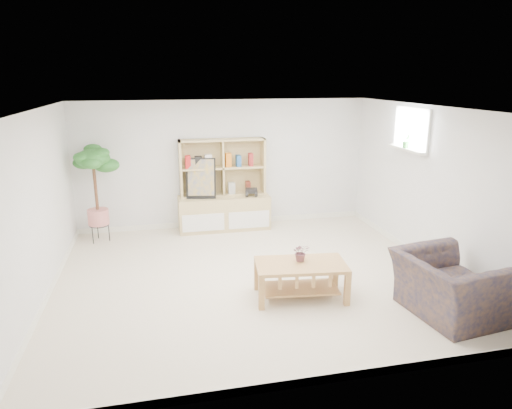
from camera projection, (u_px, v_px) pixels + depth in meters
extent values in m
cube|color=beige|center=(251.00, 277.00, 6.62)|extent=(5.50, 5.00, 0.01)
cube|color=silver|center=(251.00, 108.00, 5.97)|extent=(5.50, 5.00, 0.01)
cube|color=white|center=(224.00, 164.00, 8.65)|extent=(5.50, 0.01, 2.40)
cube|color=white|center=(310.00, 268.00, 3.95)|extent=(5.50, 0.01, 2.40)
cube|color=white|center=(37.00, 209.00, 5.73)|extent=(0.01, 5.00, 2.40)
cube|color=white|center=(430.00, 187.00, 6.87)|extent=(0.01, 5.00, 2.40)
cube|color=white|center=(407.00, 149.00, 7.28)|extent=(0.14, 1.00, 0.04)
imported|color=#114D1D|center=(301.00, 252.00, 5.94)|extent=(0.24, 0.21, 0.24)
imported|color=#141D40|center=(449.00, 282.00, 5.46)|extent=(1.15, 1.28, 0.86)
imported|color=#28632D|center=(406.00, 141.00, 7.28)|extent=(0.14, 0.12, 0.23)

